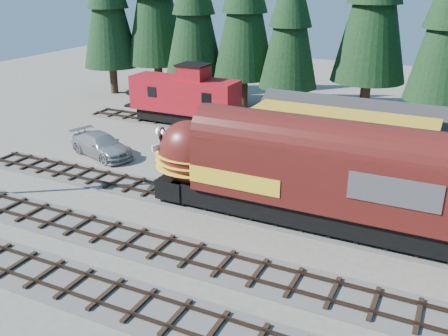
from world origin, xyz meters
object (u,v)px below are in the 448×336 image
at_px(depot, 340,142).
at_px(pickup_truck_b, 101,145).
at_px(locomotive, 287,175).
at_px(caboose, 185,97).
at_px(pickup_truck_a, 201,164).

distance_m(depot, pickup_truck_b, 18.08).
height_order(locomotive, caboose, caboose).
relative_size(locomotive, pickup_truck_b, 2.94).
xyz_separation_m(pickup_truck_a, pickup_truck_b, (-8.77, 0.02, 0.09)).
xyz_separation_m(locomotive, pickup_truck_b, (-16.42, 3.90, -1.90)).
relative_size(depot, locomotive, 0.73).
xyz_separation_m(depot, caboose, (-16.10, 7.50, -0.34)).
xyz_separation_m(depot, pickup_truck_a, (-9.00, -2.62, -2.19)).
distance_m(caboose, pickup_truck_a, 12.50).
height_order(depot, locomotive, depot).
height_order(depot, pickup_truck_b, depot).
distance_m(caboose, pickup_truck_b, 10.38).
height_order(depot, caboose, caboose).
relative_size(depot, pickup_truck_b, 2.14).
distance_m(pickup_truck_a, pickup_truck_b, 8.77).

